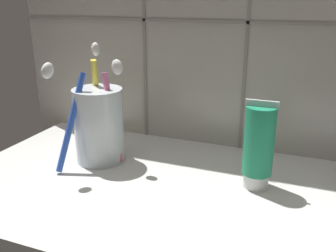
# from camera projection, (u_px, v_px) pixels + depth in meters

# --- Properties ---
(sink_counter) EXTENTS (0.70, 0.35, 0.02)m
(sink_counter) POSITION_uv_depth(u_px,v_px,m) (201.00, 198.00, 0.50)
(sink_counter) COLOR silver
(sink_counter) RESTS_ON ground
(toothbrush_cup) EXTENTS (0.09, 0.14, 0.18)m
(toothbrush_cup) POSITION_uv_depth(u_px,v_px,m) (99.00, 124.00, 0.57)
(toothbrush_cup) COLOR silver
(toothbrush_cup) RESTS_ON sink_counter
(toothpaste_tube) EXTENTS (0.04, 0.04, 0.12)m
(toothpaste_tube) POSITION_uv_depth(u_px,v_px,m) (259.00, 146.00, 0.49)
(toothpaste_tube) COLOR white
(toothpaste_tube) RESTS_ON sink_counter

